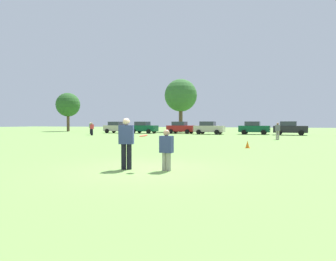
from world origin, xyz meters
The scene contains 16 objects.
ground_plane centered at (0.00, 0.00, 0.00)m, with size 194.60×194.60×0.00m, color #6B9347.
player_thrower centered at (-0.60, -0.20, 1.00)m, with size 0.56×0.42×1.78m.
player_defender centered at (0.81, -0.06, 0.77)m, with size 0.45×0.29×1.39m.
frisbee centered at (0.08, -0.29, 1.18)m, with size 0.27×0.27×0.08m.
traffic_cone centered at (2.90, 9.95, 0.23)m, with size 0.32×0.32×0.48m.
parked_car_near_left centered at (-18.52, 31.83, 0.92)m, with size 4.32×2.46×1.82m.
parked_car_mid_left centered at (-13.89, 31.85, 0.92)m, with size 4.32×2.46×1.82m.
parked_car_center centered at (-8.14, 32.80, 0.92)m, with size 4.32×2.46×1.82m.
parked_car_mid_right centered at (-3.55, 31.45, 0.92)m, with size 4.32×2.46×1.82m.
parked_car_near_right centered at (2.54, 33.04, 0.92)m, with size 4.32×2.46×1.82m.
parked_car_far_right centered at (7.13, 32.07, 0.92)m, with size 4.32×2.46×1.82m.
bystander_sideline_watcher centered at (5.15, 20.61, 0.92)m, with size 0.45×0.26×1.63m.
bystander_far_jogger centered at (-17.29, 22.92, 0.93)m, with size 0.49×0.32×1.65m.
bystander_field_marshal centered at (-19.87, 26.48, 0.97)m, with size 0.53×0.51×1.71m.
tree_west_oak centered at (-32.18, 37.35, 5.12)m, with size 4.58×4.58×7.44m.
tree_west_maple centered at (-10.62, 41.39, 6.63)m, with size 5.93×5.93×9.63m.
Camera 1 is at (3.91, -9.10, 1.61)m, focal length 30.63 mm.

